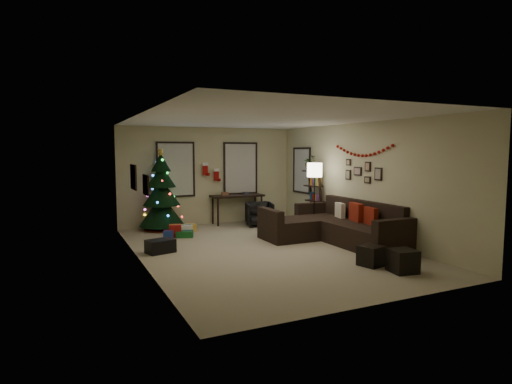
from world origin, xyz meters
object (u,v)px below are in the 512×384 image
christmas_tree (162,195)px  bookshelf (315,196)px  desk_chair (259,214)px  sofa (335,228)px  desk (237,198)px

christmas_tree → bookshelf: (3.72, -1.54, -0.04)m
desk_chair → bookshelf: 1.60m
christmas_tree → desk_chair: christmas_tree is taller
christmas_tree → bookshelf: bearing=-22.5°
sofa → desk: (-1.06, 3.20, 0.41)m
sofa → desk: size_ratio=2.05×
christmas_tree → desk_chair: 2.67m
christmas_tree → bookshelf: christmas_tree is taller
sofa → bookshelf: 1.75m
desk → desk_chair: (0.38, -0.65, -0.39)m
christmas_tree → desk_chair: bearing=-12.9°
bookshelf → sofa: bearing=-107.4°
christmas_tree → bookshelf: size_ratio=1.23×
christmas_tree → desk_chair: size_ratio=3.29×
sofa → desk: sofa is taller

